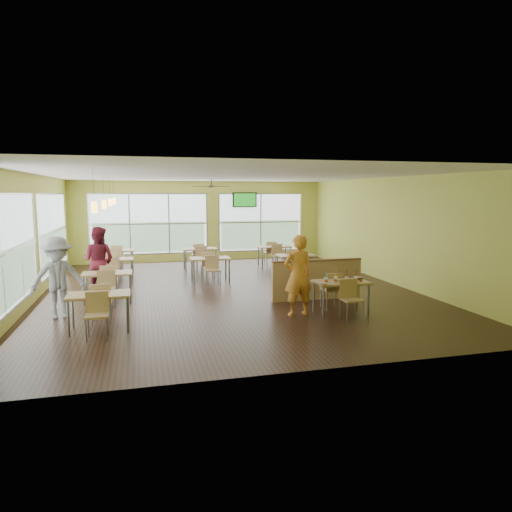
% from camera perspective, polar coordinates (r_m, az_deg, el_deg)
% --- Properties ---
extents(room, '(12.00, 12.04, 3.20)m').
position_cam_1_polar(room, '(12.59, -3.44, 2.74)').
color(room, black).
rests_on(room, ground).
extents(window_bays, '(9.24, 10.24, 2.38)m').
position_cam_1_polar(window_bays, '(15.45, -15.33, 2.96)').
color(window_bays, white).
rests_on(window_bays, room).
extents(main_table, '(1.22, 1.52, 0.87)m').
position_cam_1_polar(main_table, '(10.50, 10.58, -3.76)').
color(main_table, tan).
rests_on(main_table, floor).
extents(half_wall_divider, '(2.40, 0.14, 1.04)m').
position_cam_1_polar(half_wall_divider, '(11.82, 7.62, -2.92)').
color(half_wall_divider, tan).
rests_on(half_wall_divider, floor).
extents(dining_tables, '(6.92, 8.72, 0.87)m').
position_cam_1_polar(dining_tables, '(14.25, -8.86, -0.67)').
color(dining_tables, tan).
rests_on(dining_tables, floor).
extents(pendant_lights, '(0.11, 7.31, 0.86)m').
position_cam_1_polar(pendant_lights, '(13.03, -18.10, 6.30)').
color(pendant_lights, '#2D2119').
rests_on(pendant_lights, ceiling).
extents(ceiling_fan, '(1.25, 1.25, 0.29)m').
position_cam_1_polar(ceiling_fan, '(15.50, -5.59, 8.66)').
color(ceiling_fan, '#2D2119').
rests_on(ceiling_fan, ceiling).
extents(tv_backwall, '(1.00, 0.07, 0.60)m').
position_cam_1_polar(tv_backwall, '(18.69, -1.43, 7.03)').
color(tv_backwall, black).
rests_on(tv_backwall, wall_back).
extents(man_plaid, '(0.70, 0.49, 1.82)m').
position_cam_1_polar(man_plaid, '(10.18, 5.27, -2.42)').
color(man_plaid, orange).
rests_on(man_plaid, floor).
extents(patron_maroon, '(1.10, 1.00, 1.83)m').
position_cam_1_polar(patron_maroon, '(13.05, -19.08, -0.52)').
color(patron_maroon, maroon).
rests_on(patron_maroon, floor).
extents(patron_grey, '(1.29, 0.93, 1.79)m').
position_cam_1_polar(patron_grey, '(10.82, -23.51, -2.51)').
color(patron_grey, slate).
rests_on(patron_grey, floor).
extents(cup_blue, '(0.10, 0.10, 0.35)m').
position_cam_1_polar(cup_blue, '(10.12, 8.73, -3.05)').
color(cup_blue, white).
rests_on(cup_blue, main_table).
extents(cup_yellow, '(0.10, 0.10, 0.35)m').
position_cam_1_polar(cup_yellow, '(10.26, 9.93, -2.93)').
color(cup_yellow, white).
rests_on(cup_yellow, main_table).
extents(cup_red_near, '(0.08, 0.08, 0.31)m').
position_cam_1_polar(cup_red_near, '(10.41, 11.26, -2.86)').
color(cup_red_near, white).
rests_on(cup_red_near, main_table).
extents(cup_red_far, '(0.08, 0.08, 0.30)m').
position_cam_1_polar(cup_red_far, '(10.50, 12.45, -2.80)').
color(cup_red_far, white).
rests_on(cup_red_far, main_table).
extents(food_basket, '(0.25, 0.25, 0.06)m').
position_cam_1_polar(food_basket, '(10.76, 12.62, -2.71)').
color(food_basket, black).
rests_on(food_basket, main_table).
extents(ketchup_cup, '(0.07, 0.07, 0.03)m').
position_cam_1_polar(ketchup_cup, '(10.54, 13.00, -3.04)').
color(ketchup_cup, '#B93919').
rests_on(ketchup_cup, main_table).
extents(wrapper_left, '(0.18, 0.16, 0.04)m').
position_cam_1_polar(wrapper_left, '(9.98, 8.45, -3.49)').
color(wrapper_left, tan).
rests_on(wrapper_left, main_table).
extents(wrapper_mid, '(0.26, 0.24, 0.06)m').
position_cam_1_polar(wrapper_mid, '(10.48, 10.39, -2.95)').
color(wrapper_mid, tan).
rests_on(wrapper_mid, main_table).
extents(wrapper_right, '(0.14, 0.13, 0.03)m').
position_cam_1_polar(wrapper_right, '(10.34, 12.31, -3.21)').
color(wrapper_right, tan).
rests_on(wrapper_right, main_table).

